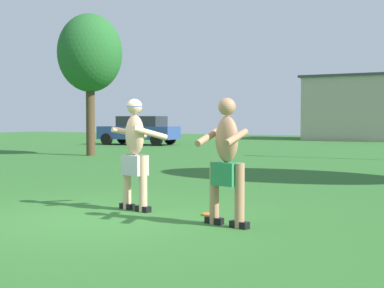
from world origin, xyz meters
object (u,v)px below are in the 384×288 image
(player_with_cap, at_px, (135,149))
(car_blue_near_post, at_px, (140,130))
(player_in_green, at_px, (226,159))
(tree_right_field, at_px, (90,54))
(frisbee, at_px, (211,214))

(player_with_cap, height_order, car_blue_near_post, player_with_cap)
(car_blue_near_post, bearing_deg, player_in_green, -53.72)
(tree_right_field, bearing_deg, car_blue_near_post, 111.20)
(frisbee, bearing_deg, player_with_cap, -172.21)
(player_with_cap, bearing_deg, tree_right_field, 131.45)
(player_in_green, relative_size, car_blue_near_post, 0.38)
(frisbee, bearing_deg, player_in_green, -49.66)
(frisbee, distance_m, tree_right_field, 14.43)
(player_with_cap, bearing_deg, car_blue_near_post, 123.27)
(car_blue_near_post, bearing_deg, player_with_cap, -56.73)
(frisbee, distance_m, car_blue_near_post, 22.35)
(car_blue_near_post, distance_m, tree_right_field, 9.47)
(tree_right_field, bearing_deg, frisbee, -44.31)
(tree_right_field, bearing_deg, player_with_cap, -48.55)
(player_in_green, height_order, frisbee, player_in_green)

